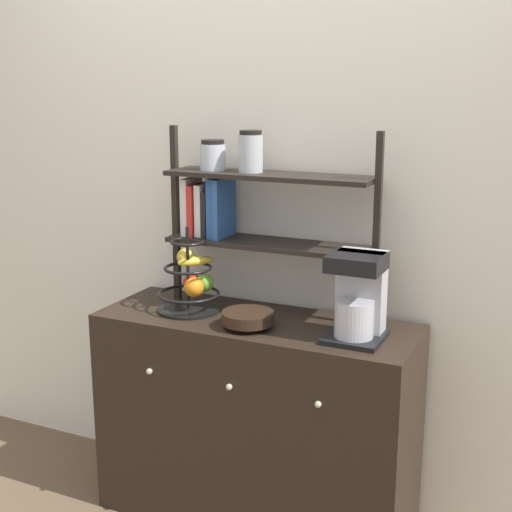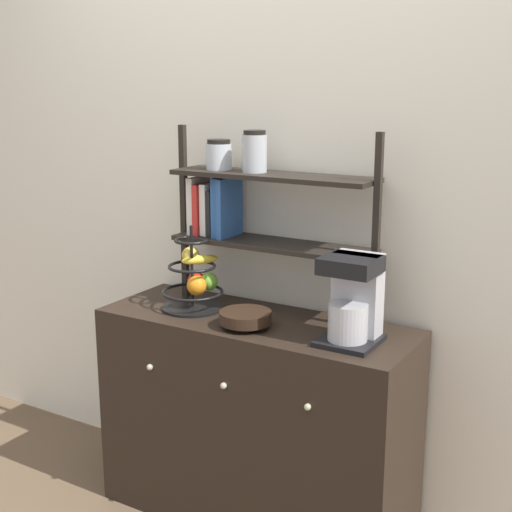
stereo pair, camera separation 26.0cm
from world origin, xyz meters
TOP-DOWN VIEW (x-y plane):
  - wall_back at (0.00, 0.48)m, footprint 7.00×0.05m
  - sideboard at (0.00, 0.22)m, footprint 1.21×0.45m
  - coffee_maker at (0.40, 0.19)m, footprint 0.19×0.21m
  - fruit_stand at (-0.28, 0.22)m, footprint 0.24×0.24m
  - wooden_bowl at (0.01, 0.13)m, footprint 0.19×0.19m
  - shelf_hutch at (-0.11, 0.34)m, footprint 0.85×0.20m

SIDE VIEW (x-z plane):
  - sideboard at x=0.00m, z-range 0.00..0.82m
  - wooden_bowl at x=0.01m, z-range 0.83..0.89m
  - fruit_stand at x=-0.28m, z-range 0.77..1.10m
  - coffee_maker at x=0.40m, z-range 0.82..1.12m
  - shelf_hutch at x=-0.11m, z-range 0.90..1.60m
  - wall_back at x=0.00m, z-range 0.00..2.60m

